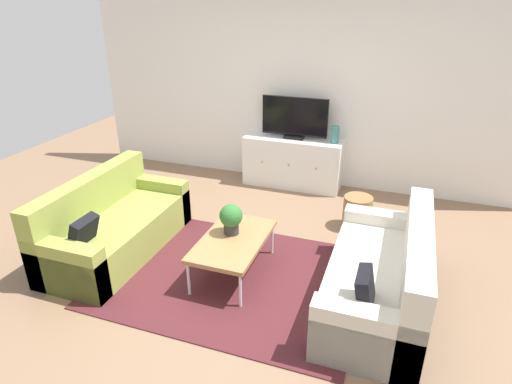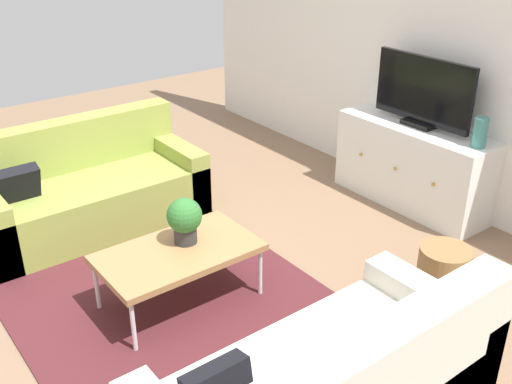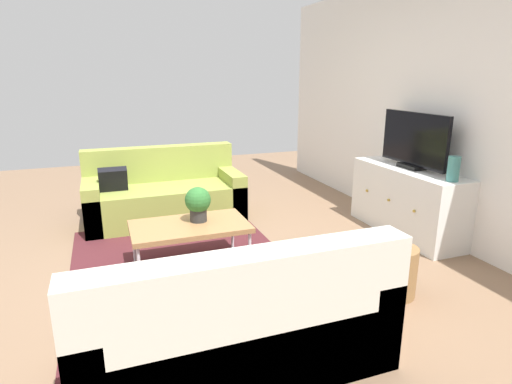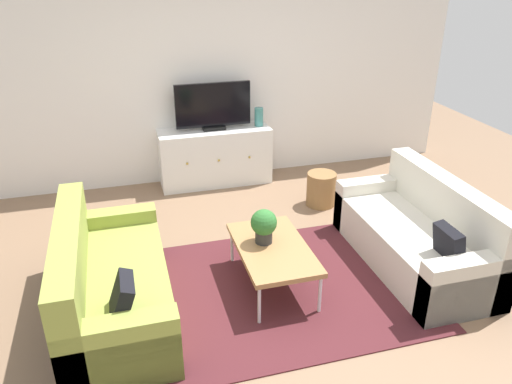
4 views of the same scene
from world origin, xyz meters
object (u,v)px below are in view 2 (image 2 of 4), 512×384
at_px(coffee_table, 178,254).
at_px(glass_vase, 480,132).
at_px(flat_screen_tv, 423,92).
at_px(tv_console, 412,166).
at_px(wicker_basket, 443,275).
at_px(couch_left_side, 87,192).
at_px(potted_plant, 185,219).

relative_size(coffee_table, glass_vase, 4.36).
distance_m(coffee_table, flat_screen_tv, 2.45).
relative_size(tv_console, glass_vase, 5.99).
bearing_deg(wicker_basket, couch_left_side, -149.99).
height_order(couch_left_side, flat_screen_tv, flat_screen_tv).
height_order(coffee_table, flat_screen_tv, flat_screen_tv).
bearing_deg(flat_screen_tv, tv_console, -90.00).
bearing_deg(wicker_basket, flat_screen_tv, 137.26).
bearing_deg(tv_console, glass_vase, 0.00).
relative_size(couch_left_side, potted_plant, 5.69).
xyz_separation_m(coffee_table, potted_plant, (-0.05, 0.09, 0.20)).
height_order(coffee_table, wicker_basket, coffee_table).
relative_size(couch_left_side, flat_screen_tv, 1.90).
xyz_separation_m(potted_plant, flat_screen_tv, (0.03, 2.27, 0.43)).
bearing_deg(coffee_table, flat_screen_tv, 90.67).
bearing_deg(potted_plant, tv_console, 89.31).
bearing_deg(potted_plant, coffee_table, -59.58).
height_order(coffee_table, glass_vase, glass_vase).
xyz_separation_m(coffee_table, tv_console, (-0.03, 2.35, -0.01)).
bearing_deg(wicker_basket, glass_vase, 116.74).
relative_size(couch_left_side, tv_console, 1.27).
xyz_separation_m(couch_left_side, glass_vase, (1.96, 2.37, 0.55)).
distance_m(flat_screen_tv, glass_vase, 0.60).
height_order(flat_screen_tv, glass_vase, flat_screen_tv).
relative_size(couch_left_side, wicker_basket, 4.48).
distance_m(coffee_table, potted_plant, 0.23).
distance_m(potted_plant, wicker_basket, 1.73).
height_order(glass_vase, wicker_basket, glass_vase).
distance_m(couch_left_side, coffee_table, 1.42).
height_order(tv_console, flat_screen_tv, flat_screen_tv).
xyz_separation_m(coffee_table, glass_vase, (0.55, 2.35, 0.46)).
bearing_deg(couch_left_side, flat_screen_tv, 59.96).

